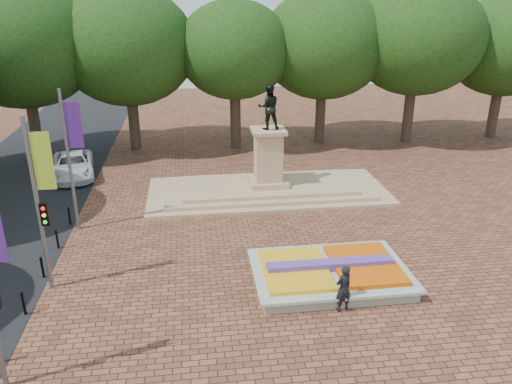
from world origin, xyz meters
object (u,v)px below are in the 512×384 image
Objects in this scene: monument at (268,179)px; pedestrian at (343,288)px; van at (73,165)px; flower_bed at (331,273)px.

monument reaches higher than pedestrian.
van is 21.05m from pedestrian.
van is at bearing 159.09° from monument.
pedestrian reaches higher than van.
monument reaches higher than van.
monument is 7.52× the size of pedestrian.
pedestrian is (0.91, -12.04, 0.05)m from monument.
monument is at bearing 95.87° from flower_bed.
van is (-13.03, 14.58, 0.37)m from flower_bed.
van reaches higher than flower_bed.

